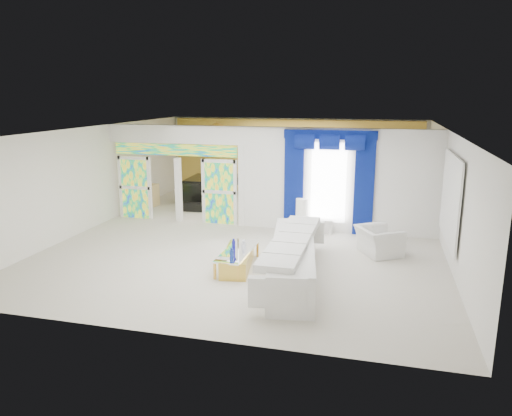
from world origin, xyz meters
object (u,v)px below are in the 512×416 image
(white_sofa, at_px, (293,260))
(grand_piano, at_px, (208,189))
(coffee_table, at_px, (238,259))
(console_table, at_px, (312,225))
(armchair, at_px, (379,241))

(white_sofa, distance_m, grand_piano, 8.16)
(white_sofa, xyz_separation_m, grand_piano, (-4.46, 6.83, 0.05))
(coffee_table, bearing_deg, console_table, 69.38)
(white_sofa, distance_m, armchair, 2.76)
(console_table, distance_m, grand_piano, 5.41)
(coffee_table, relative_size, grand_piano, 1.00)
(coffee_table, distance_m, console_table, 3.58)
(coffee_table, height_order, console_table, console_table)
(white_sofa, relative_size, armchair, 3.95)
(coffee_table, height_order, grand_piano, grand_piano)
(white_sofa, relative_size, console_table, 3.47)
(armchair, bearing_deg, console_table, 20.88)
(white_sofa, bearing_deg, console_table, 82.48)
(coffee_table, distance_m, armchair, 3.63)
(armchair, bearing_deg, coffee_table, 89.90)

